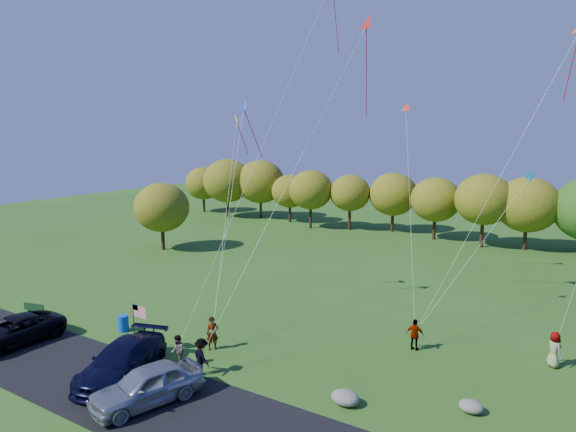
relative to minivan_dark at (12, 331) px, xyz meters
name	(u,v)px	position (x,y,z in m)	size (l,w,h in m)	color
ground	(211,368)	(11.41, 3.91, -0.84)	(140.00, 140.00, 0.00)	#2C5518
asphalt_lane	(153,401)	(11.41, -0.09, -0.81)	(44.00, 6.00, 0.06)	black
treeline	(420,200)	(10.43, 39.95, 3.85)	(76.22, 27.72, 8.53)	#361E13
minivan_dark	(12,331)	(0.00, 0.00, 0.00)	(2.60, 5.63, 1.57)	black
minivan_navy	(122,361)	(8.51, 0.63, 0.08)	(2.42, 5.94, 1.73)	black
minivan_silver	(147,385)	(11.43, -0.38, 0.09)	(2.05, 5.10, 1.74)	#A4A8AE
flyer_a	(212,333)	(10.01, 5.68, 0.10)	(0.69, 0.45, 1.89)	#4C4C59
flyer_b	(178,351)	(9.86, 3.11, -0.01)	(0.81, 0.63, 1.68)	#4C4C59
flyer_c	(202,357)	(11.51, 3.11, 0.10)	(1.21, 0.70, 1.88)	#4C4C59
flyer_d	(415,335)	(19.60, 11.69, 0.05)	(1.04, 0.43, 1.78)	#4C4C59
flyer_e	(554,350)	(26.37, 13.50, 0.11)	(0.93, 0.60, 1.90)	#4C4C59
park_bench	(35,309)	(-3.37, 3.41, -0.36)	(1.60, 0.63, 0.90)	#143819
trash_barrel	(123,323)	(3.61, 4.81, -0.35)	(0.66, 0.66, 0.99)	blue
flag_assembly	(137,316)	(6.79, 3.21, 1.25)	(1.02, 0.66, 2.76)	black
boulder_near	(345,398)	(18.90, 4.33, -0.51)	(1.32, 1.03, 0.66)	gray
boulder_far	(471,406)	(23.81, 6.69, -0.57)	(1.06, 0.88, 0.55)	gray
kites_aloft	(373,50)	(15.14, 15.24, 16.18)	(22.67, 7.56, 13.65)	red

